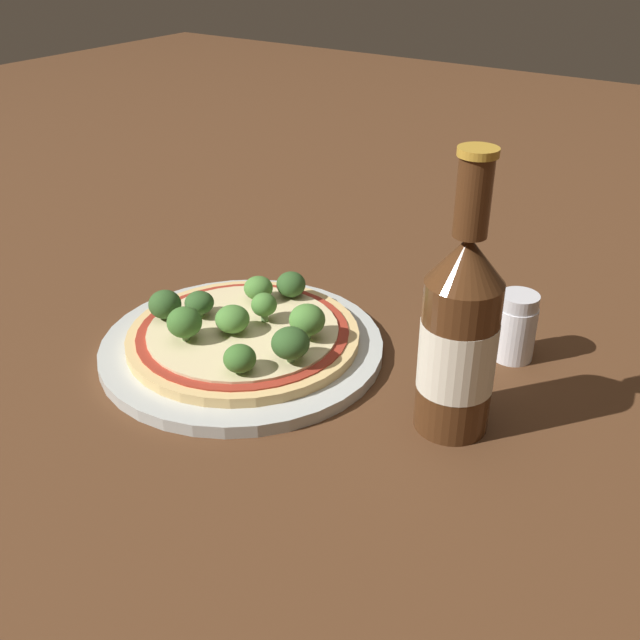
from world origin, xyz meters
TOP-DOWN VIEW (x-y plane):
  - ground_plane at (0.00, 0.00)m, footprint 3.00×3.00m
  - plate at (0.01, -0.01)m, footprint 0.28×0.28m
  - pizza at (0.01, -0.01)m, footprint 0.23×0.23m
  - broccoli_floret_0 at (0.01, 0.07)m, footprint 0.03×0.03m
  - broccoli_floret_1 at (0.01, -0.02)m, footprint 0.03×0.03m
  - broccoli_floret_2 at (0.07, 0.01)m, footprint 0.03×0.03m
  - broccoli_floret_3 at (-0.01, 0.05)m, footprint 0.03×0.03m
  - broccoli_floret_4 at (-0.02, -0.05)m, footprint 0.03×0.03m
  - broccoli_floret_5 at (0.02, 0.02)m, footprint 0.03×0.03m
  - broccoli_floret_6 at (0.06, -0.07)m, footprint 0.03×0.03m
  - broccoli_floret_7 at (-0.04, -0.01)m, footprint 0.03×0.03m
  - broccoli_floret_8 at (0.09, -0.03)m, footprint 0.03×0.03m
  - broccoli_floret_9 at (-0.07, -0.03)m, footprint 0.03×0.03m
  - beer_bottle at (0.23, 0.00)m, footprint 0.06×0.06m
  - pepper_shaker at (0.23, 0.13)m, footprint 0.04×0.04m

SIDE VIEW (x-z plane):
  - ground_plane at x=0.00m, z-range 0.00..0.00m
  - plate at x=0.01m, z-range 0.00..0.01m
  - pizza at x=0.01m, z-range 0.01..0.03m
  - pepper_shaker at x=0.23m, z-range 0.00..0.07m
  - broccoli_floret_6 at x=0.06m, z-range 0.03..0.05m
  - broccoli_floret_0 at x=0.01m, z-range 0.03..0.05m
  - broccoli_floret_3 at x=-0.01m, z-range 0.03..0.05m
  - broccoli_floret_1 at x=0.01m, z-range 0.03..0.05m
  - broccoli_floret_9 at x=-0.07m, z-range 0.03..0.05m
  - broccoli_floret_7 at x=-0.04m, z-range 0.03..0.05m
  - broccoli_floret_5 at x=0.02m, z-range 0.03..0.06m
  - broccoli_floret_8 at x=0.09m, z-range 0.03..0.06m
  - broccoli_floret_4 at x=-0.02m, z-range 0.03..0.06m
  - broccoli_floret_2 at x=0.07m, z-range 0.03..0.06m
  - beer_bottle at x=0.23m, z-range -0.03..0.21m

